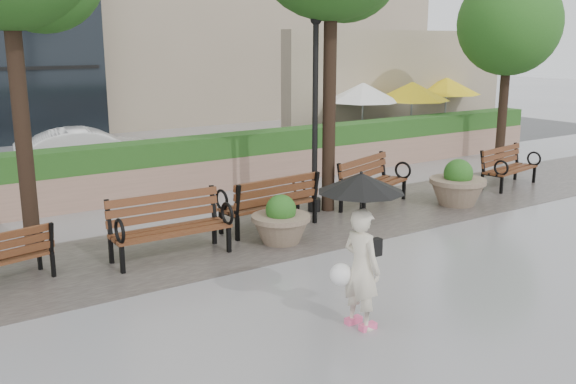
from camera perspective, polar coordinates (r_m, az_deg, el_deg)
ground at (r=10.70m, az=9.78°, el=-6.95°), size 100.00×100.00×0.00m
cobble_strip at (r=12.90m, az=0.55°, el=-3.17°), size 28.00×3.20×0.01m
hedge_wall at (r=16.11m, az=-7.55°, el=2.48°), size 24.00×0.80×1.35m
cafe_wall at (r=23.89m, az=9.96°, el=9.16°), size 10.00×0.60×4.00m
cafe_hedge at (r=22.17m, az=12.81°, el=4.68°), size 8.00×0.50×0.90m
asphalt_street at (r=19.83m, az=-12.69°, el=2.37°), size 40.00×7.00×0.00m
bench_1 at (r=11.24m, az=-10.36°, el=-4.21°), size 2.06×0.85×1.09m
bench_2 at (r=12.75m, az=-1.66°, el=-1.90°), size 2.07×0.96×1.08m
bench_3 at (r=14.62m, az=7.60°, el=-0.01°), size 2.15×1.44×1.08m
bench_4 at (r=17.37m, az=19.02°, el=1.42°), size 1.96×1.06×1.00m
planter_left at (r=11.86m, az=-0.63°, el=-2.88°), size 1.09×1.09×0.92m
planter_right at (r=15.06m, az=14.83°, el=0.42°), size 1.27×1.27×1.06m
lamppost at (r=13.75m, az=2.41°, el=5.77°), size 0.28×0.28×4.21m
tree_2 at (r=20.85m, az=19.15°, el=13.63°), size 3.19×3.05×5.67m
patio_umb_white at (r=21.35m, az=6.68°, el=8.76°), size 2.50×2.50×2.30m
patio_umb_yellow_a at (r=22.03m, az=10.99°, el=8.75°), size 2.50×2.50×2.30m
patio_umb_yellow_b at (r=24.82m, az=13.91°, el=9.10°), size 2.50×2.50×2.30m
car_right at (r=18.73m, az=-17.23°, el=3.47°), size 4.10×2.00×1.30m
pedestrian at (r=8.26m, az=6.49°, el=-3.84°), size 1.12×1.12×2.05m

